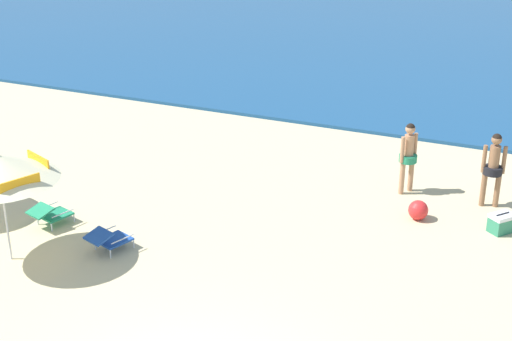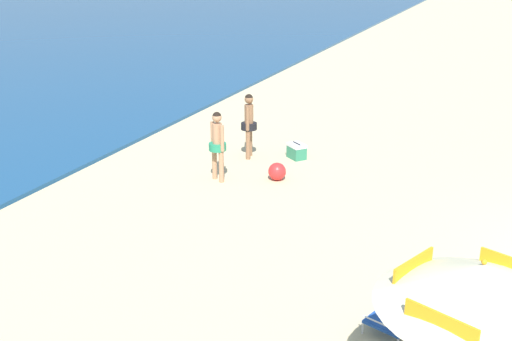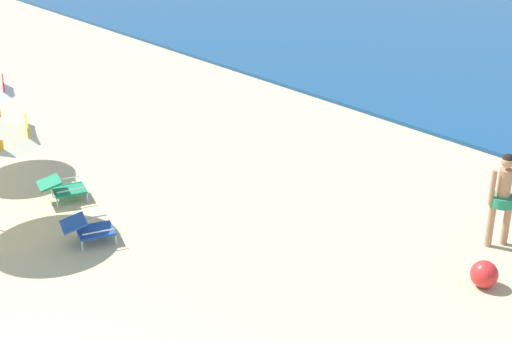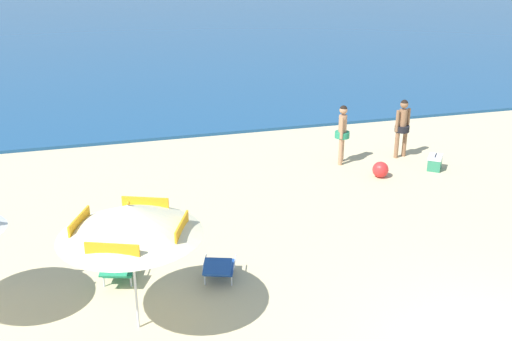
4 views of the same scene
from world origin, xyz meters
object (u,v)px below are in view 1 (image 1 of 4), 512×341
at_px(lounge_chair_under_umbrella, 50,213).
at_px(cooler_box, 501,223).
at_px(lounge_chair_beside_umbrella, 109,239).
at_px(beach_ball, 418,210).
at_px(person_standing_near_shore, 493,165).
at_px(person_standing_beside, 408,153).

relative_size(lounge_chair_under_umbrella, cooler_box, 1.61).
bearing_deg(lounge_chair_beside_umbrella, cooler_box, 29.64).
height_order(lounge_chair_under_umbrella, beach_ball, lounge_chair_under_umbrella).
bearing_deg(lounge_chair_beside_umbrella, person_standing_near_shore, 38.16).
distance_m(lounge_chair_under_umbrella, lounge_chair_beside_umbrella, 1.83).
xyz_separation_m(lounge_chair_under_umbrella, lounge_chair_beside_umbrella, (1.77, -0.45, -0.00)).
height_order(lounge_chair_beside_umbrella, person_standing_beside, person_standing_beside).
height_order(lounge_chair_beside_umbrella, cooler_box, lounge_chair_beside_umbrella).
height_order(person_standing_near_shore, person_standing_beside, person_standing_near_shore).
height_order(lounge_chair_beside_umbrella, beach_ball, lounge_chair_beside_umbrella).
xyz_separation_m(person_standing_beside, beach_ball, (0.57, -1.29, -0.76)).
xyz_separation_m(person_standing_beside, cooler_box, (2.28, -1.18, -0.77)).
distance_m(person_standing_near_shore, beach_ball, 1.99).
bearing_deg(lounge_chair_beside_umbrella, person_standing_beside, 47.66).
bearing_deg(cooler_box, lounge_chair_under_umbrella, -158.11).
bearing_deg(person_standing_near_shore, cooler_box, -71.01).
relative_size(lounge_chair_beside_umbrella, person_standing_near_shore, 0.57).
distance_m(lounge_chair_beside_umbrella, beach_ball, 6.52).
relative_size(person_standing_beside, cooler_box, 2.78).
relative_size(lounge_chair_beside_umbrella, beach_ball, 2.29).
bearing_deg(person_standing_beside, beach_ball, -66.09).
bearing_deg(person_standing_near_shore, lounge_chair_beside_umbrella, -141.84).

